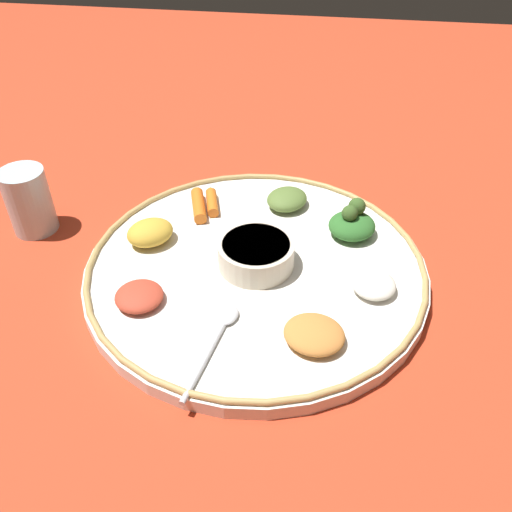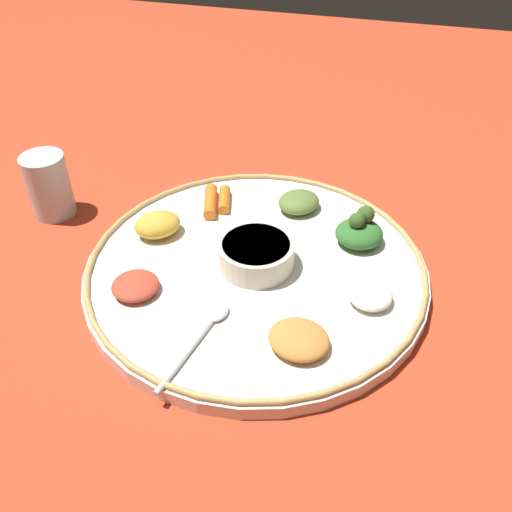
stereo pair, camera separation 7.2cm
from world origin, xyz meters
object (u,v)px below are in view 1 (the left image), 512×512
(center_bowl, at_px, (256,253))
(spoon, at_px, (218,334))
(carrot_outer, at_px, (198,203))
(drinking_glass, at_px, (30,205))
(greens_pile, at_px, (352,223))
(carrot_near_spoon, at_px, (212,200))

(center_bowl, bearing_deg, spoon, 79.51)
(spoon, height_order, carrot_outer, carrot_outer)
(drinking_glass, bearing_deg, carrot_outer, -165.77)
(center_bowl, height_order, greens_pile, greens_pile)
(carrot_outer, bearing_deg, greens_pile, 172.32)
(carrot_near_spoon, bearing_deg, center_bowl, 123.76)
(center_bowl, distance_m, drinking_glass, 0.35)
(spoon, xyz_separation_m, carrot_outer, (0.08, -0.25, 0.01))
(carrot_near_spoon, distance_m, drinking_glass, 0.27)
(greens_pile, bearing_deg, spoon, 55.89)
(carrot_outer, xyz_separation_m, drinking_glass, (0.24, 0.06, 0.01))
(greens_pile, bearing_deg, carrot_near_spoon, -11.61)
(center_bowl, height_order, spoon, center_bowl)
(greens_pile, bearing_deg, drinking_glass, 3.55)
(center_bowl, bearing_deg, carrot_near_spoon, -56.24)
(greens_pile, relative_size, carrot_outer, 1.01)
(spoon, xyz_separation_m, drinking_glass, (0.32, -0.19, 0.02))
(carrot_outer, bearing_deg, center_bowl, 131.77)
(spoon, relative_size, carrot_outer, 1.66)
(carrot_outer, height_order, drinking_glass, drinking_glass)
(center_bowl, relative_size, carrot_outer, 1.13)
(spoon, xyz_separation_m, greens_pile, (-0.15, -0.22, 0.02))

